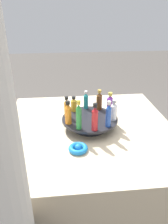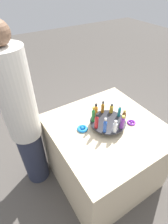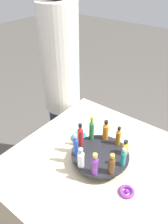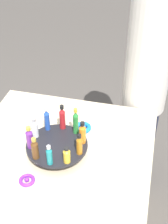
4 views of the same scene
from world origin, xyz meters
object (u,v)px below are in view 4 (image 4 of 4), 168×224
object	(u,v)px
bottle_teal	(49,156)
bottle_green	(76,122)
display_stand	(57,147)
ribbon_bow_blue	(83,127)
bottle_amber	(79,145)
bottle_clear	(35,128)
bottle_red	(62,118)
bottle_orange	(82,133)
bottle_blue	(47,119)
bottle_purple	(30,138)
bottle_gold	(67,155)
ribbon_bow_purple	(27,180)
person_figure	(145,88)
bottle_brown	(35,149)

from	to	relation	value
bottle_teal	bottle_green	bearing A→B (deg)	-14.61
display_stand	ribbon_bow_blue	world-z (taller)	display_stand
bottle_amber	bottle_clear	distance (m)	0.26
bottle_red	bottle_orange	bearing A→B (deg)	-122.61
bottle_teal	bottle_blue	bearing A→B (deg)	21.39
display_stand	bottle_purple	xyz separation A→B (m)	(-0.05, 0.12, 0.08)
display_stand	bottle_gold	distance (m)	0.14
bottle_amber	ribbon_bow_purple	bearing A→B (deg)	130.49
bottle_amber	bottle_purple	bearing A→B (deg)	93.39
bottle_blue	person_figure	xyz separation A→B (m)	(0.52, -0.46, -0.07)
bottle_orange	ribbon_bow_blue	xyz separation A→B (m)	(0.16, 0.04, -0.11)
bottle_blue	display_stand	bearing A→B (deg)	-140.61
bottle_gold	bottle_red	distance (m)	0.24
bottle_purple	bottle_gold	bearing A→B (deg)	-104.61
bottle_orange	display_stand	bearing A→B (deg)	111.39
bottle_gold	bottle_green	distance (m)	0.21
display_stand	bottle_brown	size ratio (longest dim) A/B	2.55
bottle_teal	bottle_red	world-z (taller)	bottle_red
ribbon_bow_purple	bottle_orange	bearing A→B (deg)	-38.27
bottle_blue	bottle_red	bearing A→B (deg)	-68.61
person_figure	ribbon_bow_purple	bearing A→B (deg)	2.43
bottle_amber	ribbon_bow_purple	world-z (taller)	bottle_amber
bottle_red	bottle_brown	size ratio (longest dim) A/B	1.20
display_stand	bottle_clear	size ratio (longest dim) A/B	2.66
bottle_brown	person_figure	bearing A→B (deg)	-31.87
bottle_red	bottle_clear	world-z (taller)	bottle_red
ribbon_bow_blue	bottle_orange	bearing A→B (deg)	-166.79
bottle_amber	bottle_brown	world-z (taller)	bottle_brown
bottle_teal	bottle_gold	bearing A→B (deg)	-68.61
bottle_orange	person_figure	xyz separation A→B (m)	(0.57, -0.26, -0.06)
bottle_purple	person_figure	bearing A→B (deg)	-37.05
bottle_orange	bottle_purple	bearing A→B (deg)	111.39
bottle_red	person_figure	distance (m)	0.63
display_stand	bottle_orange	world-z (taller)	bottle_orange
bottle_blue	person_figure	distance (m)	0.70
bottle_teal	bottle_brown	bearing A→B (deg)	75.39
bottle_gold	bottle_red	world-z (taller)	bottle_red
bottle_amber	bottle_green	xyz separation A→B (m)	(0.14, 0.05, 0.02)
bottle_clear	ribbon_bow_blue	bearing A→B (deg)	-49.51
display_stand	bottle_gold	bearing A→B (deg)	-140.61
bottle_brown	bottle_gold	bearing A→B (deg)	-86.61
bottle_orange	bottle_green	bearing A→B (deg)	39.39
ribbon_bow_blue	bottle_purple	bearing A→B (deg)	141.73
bottle_purple	ribbon_bow_blue	world-z (taller)	bottle_purple
bottle_orange	bottle_brown	world-z (taller)	bottle_orange
bottle_clear	bottle_brown	world-z (taller)	bottle_brown
bottle_blue	bottle_brown	xyz separation A→B (m)	(-0.21, -0.01, -0.01)
bottle_teal	person_figure	xyz separation A→B (m)	(0.74, -0.37, -0.05)
bottle_green	bottle_blue	world-z (taller)	bottle_green
bottle_clear	bottle_purple	size ratio (longest dim) A/B	0.91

